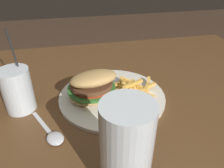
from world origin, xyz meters
The scene contains 4 objects.
meal_plate_near centered at (0.05, -0.25, 0.77)m, with size 0.31×0.31×0.11m.
beer_glass centered at (0.06, 0.02, 0.83)m, with size 0.09×0.09×0.18m.
juice_glass centered at (0.28, -0.26, 0.80)m, with size 0.08×0.08×0.22m.
spoon centered at (0.19, -0.12, 0.75)m, with size 0.09×0.14×0.01m.
Camera 1 is at (0.13, 0.26, 1.11)m, focal length 35.00 mm.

